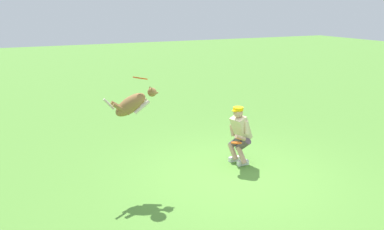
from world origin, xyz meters
TOP-DOWN VIEW (x-y plane):
  - ground_plane at (0.00, 0.00)m, footprint 60.00×60.00m
  - person at (-0.42, -0.57)m, footprint 0.56×0.66m
  - dog at (1.96, -0.49)m, footprint 1.05×0.32m
  - frisbee_flying at (1.81, -0.49)m, footprint 0.38×0.39m
  - frisbee_held at (-0.17, -0.28)m, footprint 0.31×0.31m

SIDE VIEW (x-z plane):
  - ground_plane at x=0.00m, z-range 0.00..0.00m
  - frisbee_held at x=-0.17m, z-range 0.58..0.64m
  - person at x=-0.42m, z-range 0.05..1.34m
  - dog at x=1.96m, z-range 1.33..1.93m
  - frisbee_flying at x=1.81m, z-range 2.05..2.15m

